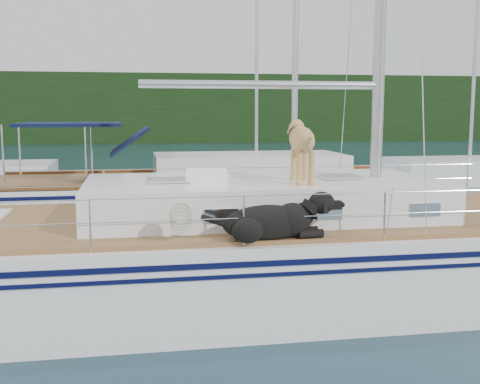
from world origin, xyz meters
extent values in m
plane|color=black|center=(0.00, 0.00, 0.00)|extent=(120.00, 120.00, 0.00)
cube|color=black|center=(0.00, 45.00, 3.00)|extent=(90.00, 3.00, 6.00)
cube|color=#595147|center=(0.00, 46.20, 0.60)|extent=(92.00, 1.00, 1.20)
cube|color=white|center=(0.00, 0.00, 0.50)|extent=(12.00, 3.80, 1.40)
cube|color=olive|center=(0.00, 0.00, 1.23)|extent=(11.52, 3.50, 0.06)
cube|color=white|center=(0.80, 0.00, 1.54)|extent=(5.20, 2.50, 0.55)
cylinder|color=silver|center=(0.80, 0.00, 3.21)|extent=(3.60, 0.12, 0.12)
cylinder|color=silver|center=(0.00, -1.75, 1.82)|extent=(10.56, 0.01, 0.01)
cylinder|color=silver|center=(0.00, 1.75, 1.82)|extent=(10.56, 0.01, 0.01)
cube|color=#1B46A9|center=(0.18, 1.31, 1.29)|extent=(0.78, 0.66, 0.05)
cube|color=white|center=(-0.04, -0.04, 1.89)|extent=(0.65, 0.55, 0.15)
torus|color=beige|center=(-0.55, -1.68, 1.62)|extent=(0.37, 0.16, 0.36)
cube|color=white|center=(0.63, 6.40, 0.45)|extent=(11.00, 3.50, 1.30)
cube|color=olive|center=(0.63, 6.40, 1.10)|extent=(10.56, 3.29, 0.06)
cube|color=white|center=(1.83, 6.40, 1.45)|extent=(4.80, 2.30, 0.55)
cube|color=#0D1439|center=(-2.57, 6.40, 2.50)|extent=(2.40, 2.30, 0.08)
cube|color=white|center=(4.00, 16.00, 0.40)|extent=(7.20, 3.00, 1.10)
cylinder|color=silver|center=(4.00, 16.00, 6.00)|extent=(0.14, 0.14, 11.00)
cube|color=white|center=(12.00, 13.00, 0.40)|extent=(6.40, 3.00, 1.10)
cylinder|color=silver|center=(12.00, 13.00, 6.00)|extent=(0.14, 0.14, 11.00)
camera|label=1|loc=(-1.09, -8.75, 2.84)|focal=45.00mm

